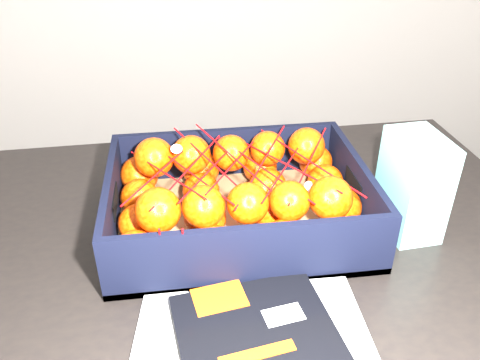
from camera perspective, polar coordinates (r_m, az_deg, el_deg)
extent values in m
cube|color=black|center=(0.88, -1.99, -7.70)|extent=(1.22, 0.83, 0.04)
cylinder|color=black|center=(1.47, -25.64, -11.57)|extent=(0.06, 0.06, 0.71)
cylinder|color=black|center=(1.51, 18.15, -8.22)|extent=(0.06, 0.06, 0.71)
cube|color=silver|center=(0.68, 6.56, -19.81)|extent=(0.22, 0.29, 0.01)
cube|color=black|center=(0.67, 3.15, -19.94)|extent=(0.24, 0.30, 0.01)
cube|color=#F5520C|center=(0.73, -2.39, -13.34)|extent=(0.08, 0.07, 0.00)
cube|color=white|center=(0.71, 5.00, -15.17)|extent=(0.06, 0.04, 0.00)
cube|color=#F5520C|center=(0.67, 2.03, -19.31)|extent=(0.10, 0.03, 0.00)
cube|color=olive|center=(0.90, -0.26, -4.68)|extent=(0.44, 0.33, 0.01)
cube|color=black|center=(1.00, -1.47, 2.99)|extent=(0.44, 0.01, 0.11)
cube|color=black|center=(0.74, 1.38, -8.83)|extent=(0.44, 0.01, 0.11)
cube|color=black|center=(0.87, -14.48, -3.03)|extent=(0.01, 0.31, 0.11)
cube|color=black|center=(0.92, 13.21, -0.96)|extent=(0.01, 0.31, 0.11)
sphere|color=#E13B04|center=(0.78, -11.97, -8.21)|extent=(0.07, 0.07, 0.07)
sphere|color=#E13B04|center=(0.84, -11.65, -4.93)|extent=(0.07, 0.07, 0.07)
sphere|color=#E13B04|center=(0.90, -11.45, -1.99)|extent=(0.07, 0.07, 0.07)
sphere|color=#E13B04|center=(0.97, -11.47, 0.59)|extent=(0.07, 0.07, 0.07)
sphere|color=#E13B04|center=(0.77, -3.19, -7.59)|extent=(0.07, 0.07, 0.07)
sphere|color=#E13B04|center=(0.83, -4.04, -4.41)|extent=(0.07, 0.07, 0.07)
sphere|color=#E13B04|center=(0.90, -4.50, -1.30)|extent=(0.07, 0.07, 0.07)
sphere|color=#E13B04|center=(0.97, -4.54, 1.25)|extent=(0.07, 0.07, 0.07)
sphere|color=#E13B04|center=(0.79, 5.20, -6.88)|extent=(0.07, 0.07, 0.07)
sphere|color=#E13B04|center=(0.85, 3.96, -3.59)|extent=(0.07, 0.07, 0.07)
sphere|color=#E13B04|center=(0.91, 3.19, -0.85)|extent=(0.07, 0.07, 0.07)
sphere|color=#E13B04|center=(0.98, 2.31, 1.55)|extent=(0.07, 0.07, 0.07)
sphere|color=#E13B04|center=(0.81, 13.06, -6.23)|extent=(0.07, 0.07, 0.07)
sphere|color=#E13B04|center=(0.88, 11.62, -3.08)|extent=(0.07, 0.07, 0.07)
sphere|color=#E13B04|center=(0.94, 9.76, -0.24)|extent=(0.07, 0.07, 0.07)
sphere|color=#E13B04|center=(1.00, 8.69, 2.09)|extent=(0.07, 0.07, 0.07)
sphere|color=#E13B04|center=(0.77, -9.42, -3.47)|extent=(0.07, 0.07, 0.07)
sphere|color=#E13B04|center=(0.91, -9.85, 2.56)|extent=(0.07, 0.07, 0.07)
sphere|color=#E13B04|center=(0.76, -4.20, -3.09)|extent=(0.07, 0.07, 0.07)
sphere|color=#E13B04|center=(0.91, -5.63, 2.90)|extent=(0.07, 0.07, 0.07)
sphere|color=#E13B04|center=(0.77, 0.91, -2.71)|extent=(0.07, 0.07, 0.07)
sphere|color=#E13B04|center=(0.91, -1.02, 3.12)|extent=(0.07, 0.07, 0.07)
sphere|color=#E13B04|center=(0.78, 5.72, -2.42)|extent=(0.06, 0.06, 0.06)
sphere|color=#E13B04|center=(0.93, 3.18, 3.64)|extent=(0.07, 0.07, 0.07)
sphere|color=#E13B04|center=(0.80, 10.36, -2.05)|extent=(0.07, 0.07, 0.07)
sphere|color=#E13B04|center=(0.94, 7.64, 3.90)|extent=(0.07, 0.07, 0.07)
cylinder|color=red|center=(0.82, -8.67, 0.81)|extent=(0.12, 0.23, 0.04)
cylinder|color=red|center=(0.83, -5.85, 0.94)|extent=(0.13, 0.23, 0.01)
cylinder|color=red|center=(0.83, -3.10, 1.85)|extent=(0.12, 0.23, 0.03)
cylinder|color=red|center=(0.84, -0.35, 2.25)|extent=(0.12, 0.23, 0.04)
cylinder|color=red|center=(0.84, 2.52, 1.46)|extent=(0.13, 0.23, 0.01)
cylinder|color=red|center=(0.84, 5.28, 1.84)|extent=(0.12, 0.23, 0.02)
cylinder|color=red|center=(0.85, 7.90, 2.23)|extent=(0.13, 0.23, 0.01)
cylinder|color=red|center=(0.82, -8.71, 1.42)|extent=(0.13, 0.23, 0.02)
cylinder|color=red|center=(0.82, -5.86, 1.33)|extent=(0.13, 0.23, 0.01)
cylinder|color=red|center=(0.83, -3.06, 1.60)|extent=(0.12, 0.23, 0.02)
cylinder|color=red|center=(0.84, -0.37, 2.29)|extent=(0.12, 0.23, 0.02)
cylinder|color=red|center=(0.83, 2.57, 1.92)|extent=(0.12, 0.23, 0.02)
cylinder|color=red|center=(0.84, 5.29, 1.55)|extent=(0.12, 0.23, 0.02)
cylinder|color=red|center=(0.85, 7.96, 2.04)|extent=(0.13, 0.23, 0.01)
cylinder|color=red|center=(0.73, -8.99, -7.52)|extent=(0.00, 0.03, 0.09)
cylinder|color=red|center=(0.73, -6.61, -7.36)|extent=(0.01, 0.04, 0.08)
cube|color=white|center=(0.89, 19.24, -0.54)|extent=(0.09, 0.12, 0.18)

